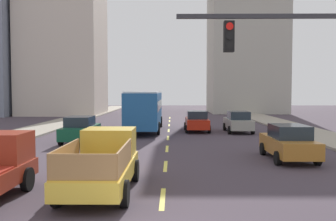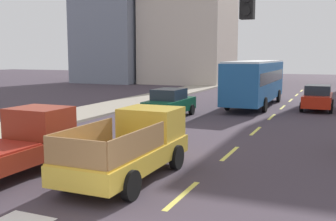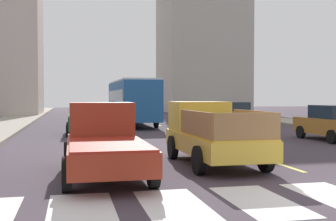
{
  "view_description": "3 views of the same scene",
  "coord_description": "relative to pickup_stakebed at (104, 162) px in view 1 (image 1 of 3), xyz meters",
  "views": [
    {
      "loc": [
        0.3,
        -7.37,
        3.35
      ],
      "look_at": [
        0.02,
        17.5,
        2.05
      ],
      "focal_mm": 39.51,
      "sensor_mm": 36.0,
      "label": 1
    },
    {
      "loc": [
        3.69,
        -5.55,
        3.68
      ],
      "look_at": [
        -1.94,
        7.55,
        1.73
      ],
      "focal_mm": 42.79,
      "sensor_mm": 36.0,
      "label": 2
    },
    {
      "loc": [
        -6.42,
        -8.17,
        2.13
      ],
      "look_at": [
        -1.56,
        13.55,
        1.42
      ],
      "focal_mm": 46.41,
      "sensor_mm": 36.0,
      "label": 3
    }
  ],
  "objects": [
    {
      "name": "sidewalk_right",
      "position": [
        13.27,
        12.88,
        -0.86
      ],
      "size": [
        3.6,
        110.0,
        0.15
      ],
      "primitive_type": "cube",
      "color": "gray",
      "rests_on": "ground"
    },
    {
      "name": "sidewalk_left",
      "position": [
        -9.17,
        12.88,
        -0.86
      ],
      "size": [
        3.6,
        110.0,
        0.15
      ],
      "primitive_type": "cube",
      "color": "gray",
      "rests_on": "ground"
    },
    {
      "name": "lane_dash_0",
      "position": [
        2.05,
        -1.12,
        -0.93
      ],
      "size": [
        0.16,
        2.4,
        0.01
      ],
      "primitive_type": "cube",
      "color": "#E2D455",
      "rests_on": "ground"
    },
    {
      "name": "lane_dash_1",
      "position": [
        2.05,
        3.88,
        -0.93
      ],
      "size": [
        0.16,
        2.4,
        0.01
      ],
      "primitive_type": "cube",
      "color": "#E2D455",
      "rests_on": "ground"
    },
    {
      "name": "lane_dash_2",
      "position": [
        2.05,
        8.88,
        -0.93
      ],
      "size": [
        0.16,
        2.4,
        0.01
      ],
      "primitive_type": "cube",
      "color": "#E2D455",
      "rests_on": "ground"
    },
    {
      "name": "lane_dash_3",
      "position": [
        2.05,
        13.88,
        -0.93
      ],
      "size": [
        0.16,
        2.4,
        0.01
      ],
      "primitive_type": "cube",
      "color": "#E2D455",
      "rests_on": "ground"
    },
    {
      "name": "lane_dash_4",
      "position": [
        2.05,
        18.88,
        -0.93
      ],
      "size": [
        0.16,
        2.4,
        0.01
      ],
      "primitive_type": "cube",
      "color": "#E2D455",
      "rests_on": "ground"
    },
    {
      "name": "lane_dash_5",
      "position": [
        2.05,
        23.88,
        -0.93
      ],
      "size": [
        0.16,
        2.4,
        0.01
      ],
      "primitive_type": "cube",
      "color": "#E2D455",
      "rests_on": "ground"
    },
    {
      "name": "lane_dash_6",
      "position": [
        2.05,
        28.88,
        -0.93
      ],
      "size": [
        0.16,
        2.4,
        0.01
      ],
      "primitive_type": "cube",
      "color": "#E2D455",
      "rests_on": "ground"
    },
    {
      "name": "lane_dash_7",
      "position": [
        2.05,
        33.88,
        -0.93
      ],
      "size": [
        0.16,
        2.4,
        0.01
      ],
      "primitive_type": "cube",
      "color": "#E2D455",
      "rests_on": "ground"
    },
    {
      "name": "pickup_stakebed",
      "position": [
        0.0,
        0.0,
        0.0
      ],
      "size": [
        2.18,
        5.2,
        1.96
      ],
      "rotation": [
        0.0,
        0.0,
        -0.04
      ],
      "color": "gold",
      "rests_on": "ground"
    },
    {
      "name": "city_bus",
      "position": [
        0.05,
        18.71,
        1.02
      ],
      "size": [
        2.72,
        10.8,
        3.32
      ],
      "rotation": [
        0.0,
        0.0,
        0.03
      ],
      "color": "#1F5695",
      "rests_on": "ground"
    },
    {
      "name": "sedan_far",
      "position": [
        -3.63,
        11.4,
        -0.08
      ],
      "size": [
        2.02,
        4.4,
        1.72
      ],
      "rotation": [
        0.0,
        0.0,
        0.05
      ],
      "color": "#104B31",
      "rests_on": "ground"
    },
    {
      "name": "sedan_near_left",
      "position": [
        7.74,
        17.61,
        -0.08
      ],
      "size": [
        2.02,
        4.4,
        1.72
      ],
      "rotation": [
        0.0,
        0.0,
        -0.02
      ],
      "color": "gray",
      "rests_on": "ground"
    },
    {
      "name": "sedan_near_right",
      "position": [
        4.41,
        18.22,
        -0.08
      ],
      "size": [
        2.02,
        4.4,
        1.72
      ],
      "rotation": [
        0.0,
        0.0,
        -0.03
      ],
      "color": "red",
      "rests_on": "ground"
    },
    {
      "name": "sedan_mid",
      "position": [
        8.03,
        5.47,
        -0.08
      ],
      "size": [
        2.02,
        4.4,
        1.72
      ],
      "rotation": [
        0.0,
        0.0,
        0.03
      ],
      "color": "#AD6E27",
      "rests_on": "ground"
    },
    {
      "name": "block_mid_left",
      "position": [
        13.9,
        46.2,
        12.37
      ],
      "size": [
        11.21,
        10.86,
        26.62
      ],
      "primitive_type": "cube",
      "color": "#A9A599",
      "rests_on": "ground"
    },
    {
      "name": "block_mid_right",
      "position": [
        -13.24,
        40.75,
        14.67
      ],
      "size": [
        10.83,
        10.29,
        31.22
      ],
      "primitive_type": "cube",
      "color": "beige",
      "rests_on": "ground"
    }
  ]
}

